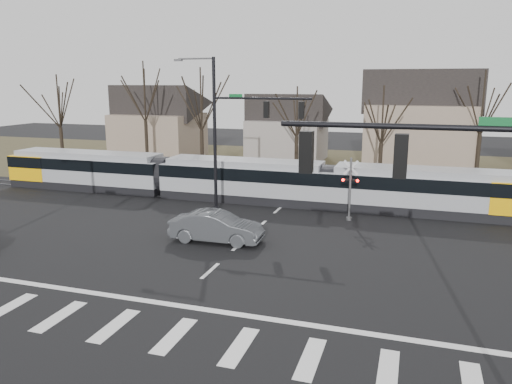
% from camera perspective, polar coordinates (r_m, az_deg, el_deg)
% --- Properties ---
extents(ground, '(140.00, 140.00, 0.00)m').
position_cam_1_polar(ground, '(21.95, -7.34, -10.76)').
color(ground, black).
extents(grass_verge, '(140.00, 28.00, 0.01)m').
position_cam_1_polar(grass_verge, '(51.67, 7.84, 2.76)').
color(grass_verge, '#38331E').
rests_on(grass_verge, ground).
extents(crosswalk, '(27.00, 2.60, 0.01)m').
position_cam_1_polar(crosswalk, '(18.76, -12.69, -15.18)').
color(crosswalk, silver).
rests_on(crosswalk, ground).
extents(stop_line, '(28.00, 0.35, 0.01)m').
position_cam_1_polar(stop_line, '(20.48, -9.52, -12.58)').
color(stop_line, silver).
rests_on(stop_line, ground).
extents(lane_dashes, '(0.18, 30.00, 0.01)m').
position_cam_1_polar(lane_dashes, '(36.33, 3.38, -1.26)').
color(lane_dashes, silver).
rests_on(lane_dashes, ground).
extents(rail_pair, '(90.00, 1.52, 0.06)m').
position_cam_1_polar(rail_pair, '(36.14, 3.30, -1.30)').
color(rail_pair, '#59595E').
rests_on(rail_pair, ground).
extents(tram, '(40.14, 2.98, 3.04)m').
position_cam_1_polar(tram, '(36.93, -1.61, 1.60)').
color(tram, gray).
rests_on(tram, ground).
extents(sedan, '(2.16, 5.24, 1.68)m').
position_cam_1_polar(sedan, '(27.51, -4.55, -3.99)').
color(sedan, '#44474A').
rests_on(sedan, ground).
extents(signal_pole_near_right, '(6.72, 0.44, 8.00)m').
position_cam_1_polar(signal_pole_near_right, '(12.75, 23.35, -4.30)').
color(signal_pole_near_right, black).
rests_on(signal_pole_near_right, ground).
extents(signal_pole_far, '(9.28, 0.44, 10.20)m').
position_cam_1_polar(signal_pole_far, '(32.79, -2.15, 7.36)').
color(signal_pole_far, black).
rests_on(signal_pole_far, ground).
extents(rail_crossing_signal, '(1.08, 0.36, 4.00)m').
position_cam_1_polar(rail_crossing_signal, '(31.93, 10.69, 0.08)').
color(rail_crossing_signal, '#59595B').
rests_on(rail_crossing_signal, ground).
extents(tree_row, '(59.20, 7.20, 10.00)m').
position_cam_1_polar(tree_row, '(44.85, 9.20, 7.69)').
color(tree_row, black).
rests_on(tree_row, ground).
extents(house_a, '(9.72, 8.64, 8.60)m').
position_cam_1_polar(house_a, '(59.73, -11.11, 8.25)').
color(house_a, gray).
rests_on(house_a, ground).
extents(house_b, '(8.64, 7.56, 7.65)m').
position_cam_1_polar(house_b, '(56.10, 3.61, 7.70)').
color(house_b, gray).
rests_on(house_b, ground).
extents(house_c, '(10.80, 8.64, 10.10)m').
position_cam_1_polar(house_c, '(51.31, 18.26, 8.07)').
color(house_c, gray).
rests_on(house_c, ground).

